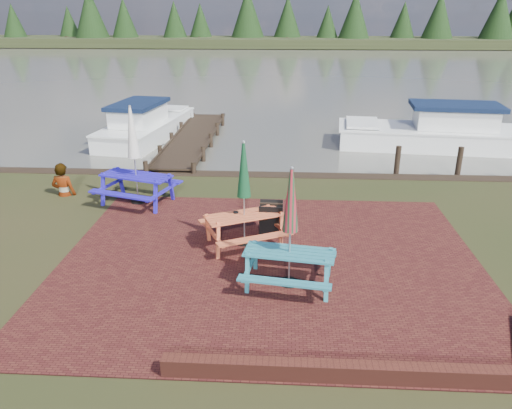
{
  "coord_description": "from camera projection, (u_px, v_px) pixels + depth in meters",
  "views": [
    {
      "loc": [
        0.24,
        -8.53,
        5.12
      ],
      "look_at": [
        -0.35,
        1.83,
        1.0
      ],
      "focal_mm": 35.0,
      "sensor_mm": 36.0,
      "label": 1
    }
  ],
  "objects": [
    {
      "name": "picnic_table_red",
      "position": [
        244.0,
        210.0,
        11.25
      ],
      "size": [
        2.25,
        2.16,
        2.43
      ],
      "rotation": [
        0.0,
        0.0,
        0.45
      ],
      "color": "#CB5934",
      "rests_on": "ground"
    },
    {
      "name": "chalkboard",
      "position": [
        271.0,
        220.0,
        11.73
      ],
      "size": [
        0.55,
        0.53,
        0.88
      ],
      "rotation": [
        0.0,
        0.0,
        -0.04
      ],
      "color": "black",
      "rests_on": "ground"
    },
    {
      "name": "jetty",
      "position": [
        192.0,
        138.0,
        20.43
      ],
      "size": [
        1.76,
        9.08,
        1.0
      ],
      "color": "black",
      "rests_on": "ground"
    },
    {
      "name": "picnic_table_teal",
      "position": [
        290.0,
        246.0,
        9.55
      ],
      "size": [
        1.95,
        1.79,
        2.42
      ],
      "rotation": [
        0.0,
        0.0,
        -0.15
      ],
      "color": "#27717E",
      "rests_on": "ground"
    },
    {
      "name": "boat_jetty",
      "position": [
        146.0,
        126.0,
        21.41
      ],
      "size": [
        3.07,
        6.59,
        1.84
      ],
      "rotation": [
        0.0,
        0.0,
        -0.15
      ],
      "color": "white",
      "rests_on": "ground"
    },
    {
      "name": "person",
      "position": [
        60.0,
        164.0,
        14.21
      ],
      "size": [
        0.73,
        0.5,
        1.93
      ],
      "primitive_type": "imported",
      "rotation": [
        0.0,
        0.0,
        3.08
      ],
      "color": "gray",
      "rests_on": "ground"
    },
    {
      "name": "picnic_table_blue",
      "position": [
        136.0,
        171.0,
        13.66
      ],
      "size": [
        2.39,
        2.25,
        2.7
      ],
      "rotation": [
        0.0,
        0.0,
        -0.32
      ],
      "color": "#2217B0",
      "rests_on": "ground"
    },
    {
      "name": "paving",
      "position": [
        270.0,
        262.0,
        10.74
      ],
      "size": [
        9.0,
        7.5,
        0.02
      ],
      "primitive_type": "cube",
      "color": "#391312",
      "rests_on": "ground"
    },
    {
      "name": "far_treeline",
      "position": [
        284.0,
        21.0,
        69.86
      ],
      "size": [
        120.0,
        10.0,
        8.1
      ],
      "color": "black",
      "rests_on": "ground"
    },
    {
      "name": "brick_wall",
      "position": [
        407.0,
        366.0,
        7.41
      ],
      "size": [
        6.21,
        1.79,
        0.3
      ],
      "color": "#4C1E16",
      "rests_on": "ground"
    },
    {
      "name": "boat_near",
      "position": [
        434.0,
        134.0,
        20.03
      ],
      "size": [
        7.48,
        3.26,
        1.97
      ],
      "rotation": [
        0.0,
        0.0,
        1.47
      ],
      "color": "white",
      "rests_on": "ground"
    },
    {
      "name": "ground",
      "position": [
        268.0,
        286.0,
        9.82
      ],
      "size": [
        120.0,
        120.0,
        0.0
      ],
      "primitive_type": "plane",
      "color": "black",
      "rests_on": "ground"
    },
    {
      "name": "water",
      "position": [
        282.0,
        69.0,
        44.16
      ],
      "size": [
        120.0,
        60.0,
        0.02
      ],
      "primitive_type": "cube",
      "color": "#4A4840",
      "rests_on": "ground"
    }
  ]
}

